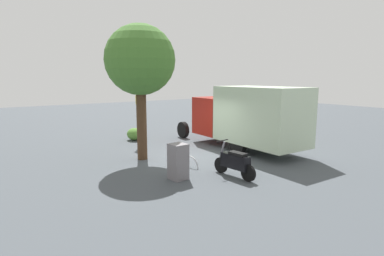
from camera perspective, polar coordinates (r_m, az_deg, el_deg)
ground_plane at (r=13.74m, az=-0.67°, el=-4.98°), size 60.00×60.00×0.00m
box_truck_near at (r=14.84m, az=9.86°, el=2.34°), size 7.55×2.37×2.97m
motorcycle at (r=10.75m, az=7.84°, el=-6.23°), size 1.81×0.55×1.20m
stop_sign at (r=16.00m, az=-9.46°, el=4.84°), size 0.71×0.33×3.27m
street_tree at (r=12.85m, az=-9.46°, el=11.93°), size 2.81×2.81×5.47m
utility_cabinet at (r=10.44m, az=-2.54°, el=-6.14°), size 0.59×0.56×1.20m
bike_rack_hoop at (r=12.00m, az=-0.26°, el=-7.08°), size 0.85×0.16×0.85m
shrub_near_sign at (r=17.23m, az=-10.43°, el=-1.10°), size 0.97×0.79×0.66m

